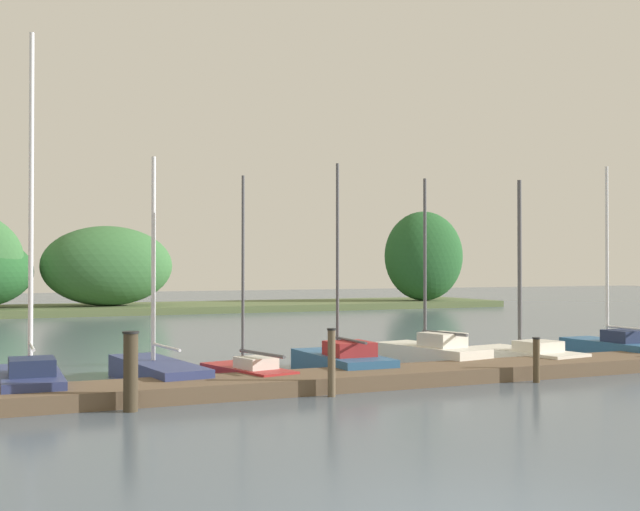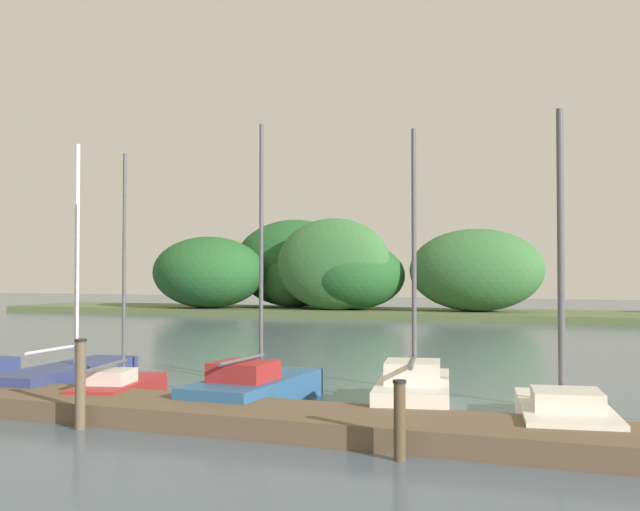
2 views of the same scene
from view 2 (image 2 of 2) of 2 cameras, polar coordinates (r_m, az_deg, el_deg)
name	(u,v)px [view 2 (image 2 of 2)]	position (r m, az deg, el deg)	size (l,w,h in m)	color
dock_pier	(31,400)	(14.98, -21.16, -10.23)	(28.01, 1.80, 0.35)	brown
far_shore	(380,274)	(44.82, 4.61, -1.40)	(56.70, 8.96, 6.49)	#56663D
sailboat_4	(73,374)	(17.33, -18.31, -8.59)	(1.62, 4.51, 5.37)	navy
sailboat_5	(120,387)	(15.41, -14.96, -9.62)	(1.61, 3.13, 4.91)	maroon
sailboat_6	(257,387)	(14.47, -4.82, -9.96)	(1.38, 3.81, 5.41)	#285684
sailboat_7	(414,390)	(13.91, 7.18, -10.15)	(1.93, 3.76, 5.19)	silver
sailboat_8	(563,410)	(12.79, 18.05, -11.12)	(1.90, 3.69, 5.19)	silver
mooring_piling_3	(80,384)	(12.75, -17.80, -9.29)	(0.19, 0.19, 1.44)	brown
mooring_piling_4	(400,420)	(10.24, 6.09, -12.35)	(0.18, 0.18, 1.07)	#4C3D28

